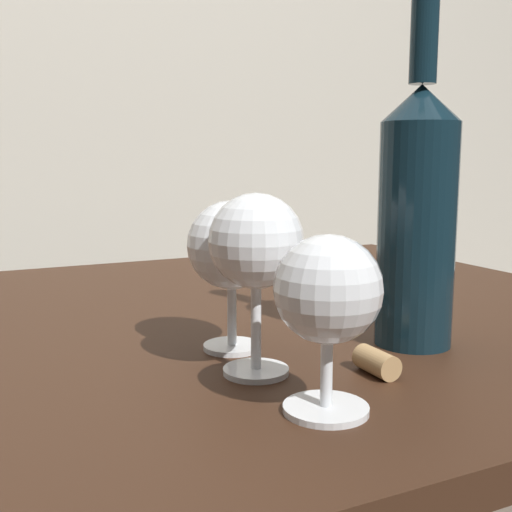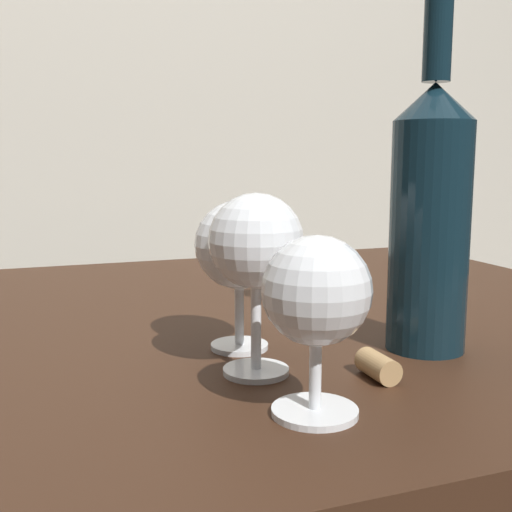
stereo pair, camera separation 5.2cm
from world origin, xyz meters
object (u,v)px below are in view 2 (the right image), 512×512
object	(u,v)px
wine_glass_merlot	(317,296)
wine_glass_cabernet	(256,245)
cork	(378,366)
wine_glass_chardonnay	(239,248)
wine_bottle	(430,212)

from	to	relation	value
wine_glass_merlot	wine_glass_cabernet	distance (m)	0.10
wine_glass_cabernet	cork	distance (m)	0.14
wine_glass_merlot	wine_glass_cabernet	world-z (taller)	wine_glass_cabernet
wine_glass_chardonnay	cork	distance (m)	0.17
wine_glass_merlot	wine_glass_chardonnay	world-z (taller)	wine_glass_chardonnay
wine_bottle	cork	xyz separation A→B (m)	(-0.09, -0.06, -0.12)
wine_glass_merlot	cork	size ratio (longest dim) A/B	3.14
wine_glass_cabernet	wine_bottle	xyz separation A→B (m)	(0.18, 0.01, 0.02)
wine_glass_merlot	wine_glass_chardonnay	xyz separation A→B (m)	(-0.00, 0.17, 0.01)
wine_glass_merlot	wine_glass_chardonnay	bearing A→B (deg)	90.42
wine_glass_chardonnay	wine_bottle	bearing A→B (deg)	-19.87
wine_glass_chardonnay	cork	size ratio (longest dim) A/B	3.46
wine_glass_cabernet	wine_bottle	distance (m)	0.18
wine_glass_merlot	wine_bottle	world-z (taller)	wine_bottle
wine_glass_cabernet	wine_bottle	bearing A→B (deg)	3.60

